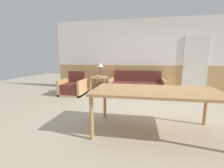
{
  "coord_description": "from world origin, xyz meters",
  "views": [
    {
      "loc": [
        -0.26,
        -3.29,
        1.25
      ],
      "look_at": [
        -1.04,
        0.93,
        0.51
      ],
      "focal_mm": 24.0,
      "sensor_mm": 36.0,
      "label": 1
    }
  ],
  "objects_px": {
    "armchair": "(73,88)",
    "side_table": "(99,79)",
    "dining_table": "(155,93)",
    "couch": "(136,87)",
    "table_lamp": "(100,65)"
  },
  "relations": [
    {
      "from": "couch",
      "to": "armchair",
      "type": "height_order",
      "value": "same"
    },
    {
      "from": "couch",
      "to": "armchair",
      "type": "distance_m",
      "value": 2.23
    },
    {
      "from": "armchair",
      "to": "side_table",
      "type": "relative_size",
      "value": 1.38
    },
    {
      "from": "side_table",
      "to": "dining_table",
      "type": "height_order",
      "value": "dining_table"
    },
    {
      "from": "dining_table",
      "to": "side_table",
      "type": "bearing_deg",
      "value": 121.43
    },
    {
      "from": "couch",
      "to": "table_lamp",
      "type": "distance_m",
      "value": 1.57
    },
    {
      "from": "armchair",
      "to": "dining_table",
      "type": "bearing_deg",
      "value": -55.25
    },
    {
      "from": "armchair",
      "to": "side_table",
      "type": "xyz_separation_m",
      "value": [
        0.79,
        0.57,
        0.24
      ]
    },
    {
      "from": "couch",
      "to": "table_lamp",
      "type": "bearing_deg",
      "value": 175.77
    },
    {
      "from": "couch",
      "to": "side_table",
      "type": "xyz_separation_m",
      "value": [
        -1.37,
        -0.0,
        0.24
      ]
    },
    {
      "from": "side_table",
      "to": "table_lamp",
      "type": "bearing_deg",
      "value": 86.73
    },
    {
      "from": "table_lamp",
      "to": "dining_table",
      "type": "height_order",
      "value": "table_lamp"
    },
    {
      "from": "couch",
      "to": "table_lamp",
      "type": "xyz_separation_m",
      "value": [
        -1.37,
        0.1,
        0.76
      ]
    },
    {
      "from": "armchair",
      "to": "dining_table",
      "type": "height_order",
      "value": "armchair"
    },
    {
      "from": "dining_table",
      "to": "armchair",
      "type": "bearing_deg",
      "value": 138.03
    }
  ]
}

